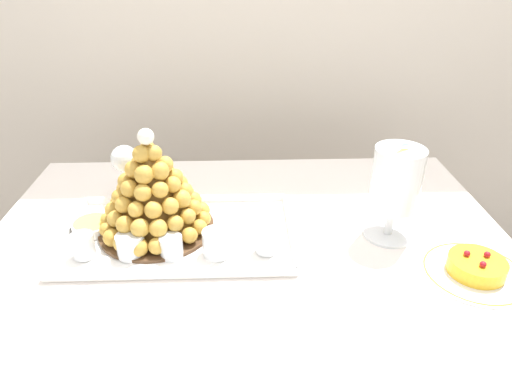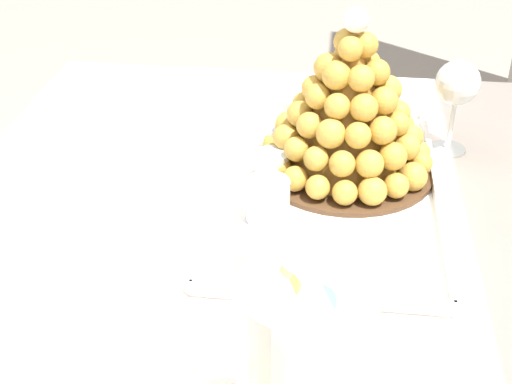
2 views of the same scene
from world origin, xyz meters
The scene contains 11 objects.
buffet_table centered at (0.00, 0.00, 0.64)m, with size 1.27×1.02×0.73m.
serving_tray centered at (-0.17, 0.07, 0.73)m, with size 0.54×0.33×0.02m.
croquembouche centered at (-0.22, 0.09, 0.84)m, with size 0.28×0.28×0.26m.
dessert_cup_left centered at (-0.37, -0.01, 0.76)m, with size 0.05×0.05×0.05m.
dessert_cup_mid_left centered at (-0.26, -0.01, 0.76)m, with size 0.06×0.06×0.05m.
dessert_cup_centre centered at (-0.17, -0.02, 0.76)m, with size 0.05×0.05×0.05m.
dessert_cup_mid_right centered at (-0.07, -0.01, 0.76)m, with size 0.06×0.06×0.06m.
dessert_cup_right centered at (0.04, -0.01, 0.76)m, with size 0.05×0.05×0.06m.
creme_brulee_ramekin centered at (-0.38, 0.10, 0.75)m, with size 0.10×0.10×0.02m.
macaron_goblet centered at (0.34, 0.06, 0.88)m, with size 0.12×0.12×0.24m.
wine_glass centered at (-0.32, 0.26, 0.85)m, with size 0.07×0.07×0.16m.
Camera 2 is at (0.76, 0.07, 1.30)m, focal length 49.95 mm.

